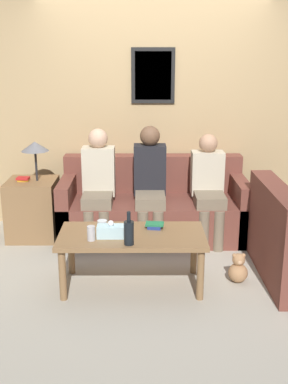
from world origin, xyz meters
TOP-DOWN VIEW (x-y plane):
  - ground_plane at (0.00, 0.00)m, footprint 16.00×16.00m
  - wall_back at (0.00, 0.97)m, footprint 9.00×0.08m
  - couch_main at (0.00, 0.51)m, footprint 1.99×0.86m
  - coffee_table at (-0.21, -0.71)m, footprint 1.24×0.62m
  - side_table_with_lamp at (-1.30, 0.44)m, footprint 0.52×0.52m
  - wine_bottle at (-0.23, -0.94)m, footprint 0.08×0.08m
  - drinking_glass at (-0.47, -0.61)m, footprint 0.08×0.08m
  - book_stack at (-0.02, -0.57)m, footprint 0.17×0.13m
  - soda_can at (-0.54, -0.85)m, footprint 0.07×0.07m
  - tissue_box at (-0.38, -0.78)m, footprint 0.23×0.12m
  - person_left at (-0.58, 0.36)m, footprint 0.34×0.58m
  - person_middle at (-0.04, 0.38)m, footprint 0.34×0.63m
  - person_right at (0.58, 0.37)m, footprint 0.34×0.61m
  - teddy_bear at (0.72, -0.65)m, footprint 0.17×0.17m

SIDE VIEW (x-z plane):
  - ground_plane at x=0.00m, z-range 0.00..0.00m
  - teddy_bear at x=0.72m, z-range -0.02..0.25m
  - couch_main at x=0.00m, z-range -0.12..0.71m
  - side_table_with_lamp at x=-1.30m, z-range -0.18..0.88m
  - coffee_table at x=-0.21m, z-range 0.18..0.66m
  - book_stack at x=-0.02m, z-range 0.48..0.52m
  - drinking_glass at x=-0.47m, z-range 0.48..0.56m
  - tissue_box at x=-0.38m, z-range 0.46..0.60m
  - soda_can at x=-0.54m, z-range 0.48..0.60m
  - wine_bottle at x=-0.23m, z-range 0.44..0.72m
  - person_right at x=0.58m, z-range 0.05..1.17m
  - person_left at x=-0.58m, z-range 0.05..1.23m
  - person_middle at x=-0.04m, z-range 0.05..1.26m
  - wall_back at x=0.00m, z-range 0.00..2.60m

